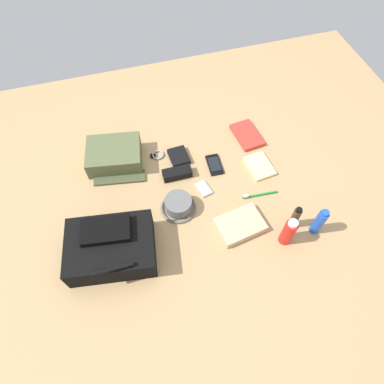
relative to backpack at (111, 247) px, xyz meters
The scene contains 16 objects.
ground_plane 0.44m from the backpack, 155.89° to the right, with size 2.64×2.02×0.02m, color tan.
backpack is the anchor object (origin of this frame).
toiletry_pouch 0.49m from the backpack, 100.41° to the right, with size 0.29×0.29×0.09m.
bucket_hat 0.35m from the backpack, 157.18° to the right, with size 0.16×0.16×0.07m.
deodorant_spray 0.87m from the backpack, behind, with size 0.04×0.04×0.16m.
cologne_bottle 0.78m from the backpack, behind, with size 0.03×0.03×0.14m.
sunscreen_spray 0.73m from the backpack, 168.51° to the left, with size 0.05×0.05×0.16m.
paperback_novel 0.90m from the backpack, 149.66° to the right, with size 0.14×0.20×0.02m.
cell_phone 0.64m from the backpack, 149.89° to the right, with size 0.07×0.13×0.01m.
media_player 0.50m from the backpack, 156.34° to the right, with size 0.07×0.09×0.01m.
wristwatch 0.55m from the backpack, 122.55° to the right, with size 0.07×0.06×0.01m.
toothbrush 0.70m from the backpack, behind, with size 0.17×0.02×0.02m.
wallet 0.57m from the backpack, 133.21° to the right, with size 0.09×0.11×0.02m, color black.
notepad 0.80m from the backpack, 161.94° to the right, with size 0.11×0.15×0.02m, color beige.
folded_towel 0.55m from the backpack, behind, with size 0.20×0.14×0.04m, color #C6B289.
sunglasses_case 0.48m from the backpack, 139.07° to the right, with size 0.14×0.06×0.04m, color black.
Camera 1 is at (0.23, 0.78, 1.32)m, focal length 31.06 mm.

